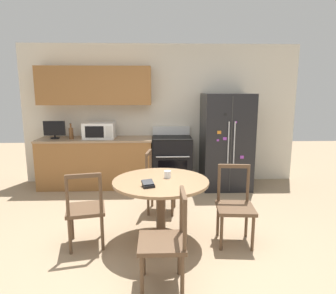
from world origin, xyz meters
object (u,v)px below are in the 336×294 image
at_px(dining_chair_left, 86,210).
at_px(candle_glass, 168,175).
at_px(countertop_tv, 54,129).
at_px(counter_bottle, 71,133).
at_px(refrigerator, 226,141).
at_px(wallet, 148,184).
at_px(dining_chair_far, 160,183).
at_px(oven_range, 172,161).
at_px(dining_chair_right, 235,207).
at_px(microwave, 99,130).
at_px(dining_chair_near, 165,242).

xyz_separation_m(dining_chair_left, candle_glass, (0.93, 0.20, 0.34)).
distance_m(countertop_tv, counter_bottle, 0.32).
xyz_separation_m(refrigerator, wallet, (-1.34, -2.22, -0.08)).
bearing_deg(dining_chair_far, wallet, 1.45).
height_order(oven_range, counter_bottle, counter_bottle).
xyz_separation_m(countertop_tv, wallet, (1.75, -2.32, -0.30)).
xyz_separation_m(dining_chair_right, candle_glass, (-0.78, 0.17, 0.34)).
xyz_separation_m(dining_chair_far, candle_glass, (0.09, -0.77, 0.34)).
distance_m(refrigerator, candle_glass, 2.20).
distance_m(microwave, countertop_tv, 0.80).
height_order(dining_chair_right, candle_glass, dining_chair_right).
xyz_separation_m(microwave, candle_glass, (1.17, -2.01, -0.26)).
bearing_deg(oven_range, dining_chair_right, -73.55).
distance_m(counter_bottle, dining_chair_right, 3.27).
relative_size(refrigerator, dining_chair_far, 1.89).
bearing_deg(dining_chair_right, dining_chair_near, 48.32).
distance_m(dining_chair_near, dining_chair_left, 1.16).
distance_m(countertop_tv, dining_chair_left, 2.51).
height_order(refrigerator, dining_chair_far, refrigerator).
height_order(counter_bottle, wallet, counter_bottle).
relative_size(dining_chair_far, dining_chair_right, 1.00).
relative_size(counter_bottle, dining_chair_near, 0.32).
relative_size(counter_bottle, candle_glass, 3.38).
bearing_deg(microwave, counter_bottle, -172.19).
height_order(oven_range, dining_chair_right, oven_range).
bearing_deg(refrigerator, dining_chair_right, -99.56).
bearing_deg(dining_chair_left, oven_range, 51.65).
bearing_deg(oven_range, refrigerator, -4.28).
relative_size(dining_chair_right, wallet, 5.66).
distance_m(refrigerator, dining_chair_near, 3.11).
height_order(dining_chair_near, dining_chair_far, same).
relative_size(dining_chair_near, wallet, 5.66).
distance_m(dining_chair_left, wallet, 0.80).
height_order(microwave, dining_chair_near, microwave).
distance_m(countertop_tv, dining_chair_far, 2.33).
distance_m(oven_range, dining_chair_right, 2.23).
bearing_deg(microwave, countertop_tv, -179.02).
height_order(dining_chair_near, candle_glass, dining_chair_near).
bearing_deg(dining_chair_far, candle_glass, 14.83).
bearing_deg(dining_chair_left, countertop_tv, 103.39).
bearing_deg(counter_bottle, dining_chair_far, -36.58).
distance_m(microwave, dining_chair_right, 2.98).
bearing_deg(counter_bottle, refrigerator, -0.92).
relative_size(countertop_tv, dining_chair_near, 0.42).
height_order(dining_chair_far, wallet, dining_chair_far).
relative_size(oven_range, dining_chair_far, 1.20).
bearing_deg(dining_chair_far, refrigerator, 141.07).
height_order(countertop_tv, wallet, countertop_tv).
relative_size(countertop_tv, dining_chair_far, 0.42).
bearing_deg(candle_glass, dining_chair_near, -93.31).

